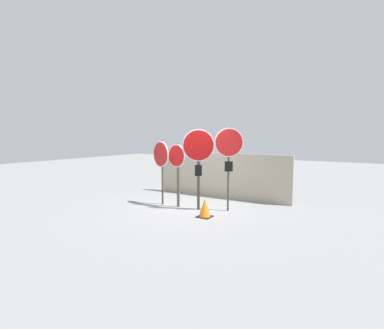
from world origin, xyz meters
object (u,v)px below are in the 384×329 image
stop_sign_3 (229,149)px  traffic_cone_0 (205,208)px  stop_sign_1 (177,164)px  stop_sign_2 (198,153)px  stop_sign_0 (161,158)px

stop_sign_3 → traffic_cone_0: (-0.27, -0.93, -1.57)m
stop_sign_3 → traffic_cone_0: bearing=-140.9°
stop_sign_1 → stop_sign_2: stop_sign_2 is taller
stop_sign_0 → traffic_cone_0: 2.38m
stop_sign_0 → stop_sign_1: (0.64, -0.02, -0.15)m
stop_sign_1 → traffic_cone_0: stop_sign_1 is taller
stop_sign_3 → stop_sign_1: bearing=158.6°
stop_sign_1 → stop_sign_3: bearing=24.2°
stop_sign_2 → traffic_cone_0: 1.65m
stop_sign_2 → traffic_cone_0: size_ratio=4.63×
stop_sign_1 → traffic_cone_0: bearing=-12.5°
stop_sign_1 → stop_sign_3: 1.68m
stop_sign_0 → traffic_cone_0: bearing=2.2°
stop_sign_2 → stop_sign_3: size_ratio=0.99×
traffic_cone_0 → stop_sign_3: bearing=73.5°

